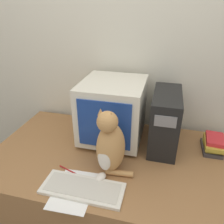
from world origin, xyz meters
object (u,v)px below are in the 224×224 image
Objects in this scene: crt_monitor at (113,110)px; keyboard at (83,188)px; pen at (68,170)px; cat at (110,146)px; book_stack at (213,144)px; computer_tower at (165,120)px.

crt_monitor is 0.58m from keyboard.
pen is at bearing 140.05° from keyboard.
pen is (-0.18, -0.42, -0.22)m from crt_monitor.
pen is at bearing -146.55° from cat.
book_stack reaches higher than pen.
cat is at bearing 60.81° from keyboard.
cat is (0.07, -0.35, -0.05)m from crt_monitor.
computer_tower is 2.03× the size of book_stack.
cat reaches higher than computer_tower.
cat is 1.96× the size of book_stack.
keyboard is at bearing -100.85° from cat.
crt_monitor is 0.36m from computer_tower.
book_stack is 0.98m from pen.
computer_tower is at bearing -177.09° from book_stack.
book_stack is 1.67× the size of pen.
crt_monitor is at bearing -178.43° from book_stack.
book_stack is (0.70, 0.02, -0.18)m from crt_monitor.
book_stack is (0.74, 0.56, 0.04)m from keyboard.
pen is at bearing -141.93° from computer_tower.
keyboard is 1.09× the size of cat.
keyboard is 3.55× the size of pen.
keyboard is (-0.03, -0.54, -0.22)m from crt_monitor.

